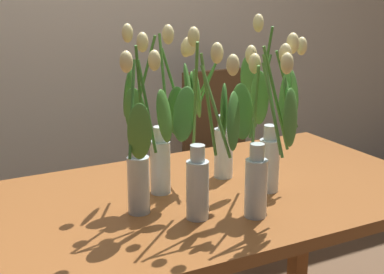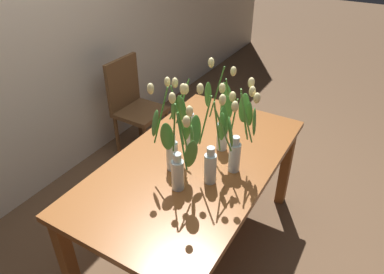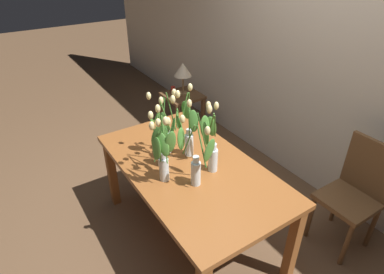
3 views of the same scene
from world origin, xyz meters
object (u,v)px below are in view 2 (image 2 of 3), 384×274
Objects in this scene: tulip_vase_0 at (239,135)px; dining_chair at (133,103)px; tulip_vase_5 at (222,119)px; tulip_vase_1 at (180,158)px; dining_table at (194,172)px; tulip_vase_4 at (213,149)px; tulip_vase_2 at (173,138)px; tulip_vase_3 at (186,123)px.

dining_chair is at bearing 63.26° from tulip_vase_0.
dining_chair is (0.53, 1.15, -0.43)m from tulip_vase_5.
tulip_vase_0 is at bearing -30.72° from tulip_vase_1.
dining_table is 2.84× the size of tulip_vase_4.
tulip_vase_2 is 0.36m from tulip_vase_5.
tulip_vase_5 is (0.33, -0.14, 0.00)m from tulip_vase_2.
tulip_vase_2 reaches higher than dining_table.
tulip_vase_1 is at bearing 149.28° from tulip_vase_0.
tulip_vase_3 reaches higher than dining_chair.
dining_chair is (0.73, 1.08, -0.12)m from dining_table.
tulip_vase_1 is (-0.25, -0.06, 0.29)m from dining_table.
dining_chair is at bearing 49.69° from tulip_vase_2.
tulip_vase_0 is at bearing -75.46° from dining_table.
tulip_vase_2 reaches higher than dining_chair.
tulip_vase_0 is 0.37m from tulip_vase_3.
dining_chair is (0.84, 1.25, -0.42)m from tulip_vase_4.
tulip_vase_1 is 1.08× the size of tulip_vase_3.
tulip_vase_0 is 1.01× the size of tulip_vase_1.
tulip_vase_3 is (0.10, 0.12, 0.27)m from dining_table.
tulip_vase_4 is at bearing 155.33° from tulip_vase_0.
dining_table is at bearing 13.52° from tulip_vase_1.
dining_chair is at bearing 49.03° from tulip_vase_1.
tulip_vase_2 is 0.61× the size of dining_chair.
tulip_vase_4 is at bearing -83.60° from tulip_vase_2.
tulip_vase_5 is (0.45, -0.02, 0.02)m from tulip_vase_1.
tulip_vase_2 is 0.97× the size of tulip_vase_5.
tulip_vase_2 reaches higher than tulip_vase_0.
tulip_vase_3 is at bearing 26.69° from tulip_vase_1.
tulip_vase_1 reaches higher than tulip_vase_3.
tulip_vase_1 is 0.96× the size of tulip_vase_2.
tulip_vase_3 is 0.54× the size of dining_chair.
dining_table is at bearing -25.39° from tulip_vase_2.
tulip_vase_0 is 0.22m from tulip_vase_5.
tulip_vase_4 is (-0.17, 0.08, -0.03)m from tulip_vase_0.
tulip_vase_5 is at bearing -114.86° from dining_chair.
tulip_vase_1 is at bearing 178.09° from tulip_vase_5.
dining_table is 0.34m from tulip_vase_2.
tulip_vase_2 is at bearing 154.61° from dining_table.
tulip_vase_0 is at bearing -95.75° from tulip_vase_3.
tulip_vase_2 is 0.24m from tulip_vase_3.
dining_table is 1.31m from dining_chair.
tulip_vase_4 is (0.15, -0.11, 0.01)m from tulip_vase_1.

